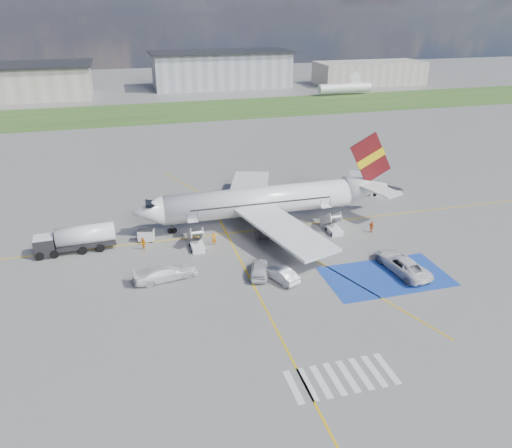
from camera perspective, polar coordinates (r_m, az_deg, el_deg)
The scene contains 22 objects.
ground at distance 57.96m, azimuth 4.02°, elevation -5.40°, with size 400.00×400.00×0.00m, color #60605E.
grass_strip at distance 146.29m, azimuth -8.50°, elevation 12.62°, with size 400.00×30.00×0.01m, color #2D4C1E.
taxiway_line_main at distance 68.13m, azimuth 0.73°, elevation -0.61°, with size 120.00×0.20×0.01m, color gold.
taxiway_line_cross at distance 48.61m, azimuth 2.25°, elevation -11.78°, with size 0.20×60.00×0.01m, color gold.
taxiway_line_diag at distance 68.13m, azimuth 0.73°, elevation -0.61°, with size 0.20×60.00×0.01m, color gold.
staging_box at distance 58.65m, azimuth 14.64°, elevation -5.82°, with size 14.00×8.00×0.01m, color #183995.
crosswalk at distance 43.78m, azimuth 9.73°, elevation -16.91°, with size 9.00×4.00×0.01m.
terminal_centre at distance 187.56m, azimuth -3.97°, elevation 17.16°, with size 48.00×18.00×12.00m, color gray.
terminal_east at distance 199.72m, azimuth 12.82°, elevation 16.49°, with size 40.00×16.00×8.00m, color gray.
airliner at distance 68.97m, azimuth 1.49°, elevation 2.76°, with size 36.81×32.95×11.92m.
airstairs_fwd at distance 63.16m, azimuth -6.75°, elevation -2.26°, with size 1.90×5.20×3.60m.
airstairs_aft at distance 67.95m, azimuth 8.82°, elevation -0.41°, with size 1.90×5.20×3.60m.
fuel_tanker at distance 65.64m, azimuth -19.88°, elevation -1.84°, with size 9.67×3.18×3.25m.
gpu_cart at distance 66.06m, azimuth -12.44°, elevation -1.33°, with size 2.24×1.71×1.66m.
belt_loader at distance 83.14m, azimuth 14.52°, elevation 3.56°, with size 5.53×2.81×1.60m.
car_silver_a at distance 56.63m, azimuth 0.37°, elevation -5.14°, with size 1.95×4.85×1.65m, color #B8BBC0.
car_silver_b at distance 55.73m, azimuth 2.88°, elevation -5.75°, with size 1.63×4.68×1.54m, color silver.
van_white_a at distance 59.83m, azimuth 16.36°, elevation -4.12°, with size 2.89×6.26×2.35m, color silver.
van_white_b at distance 56.63m, azimuth -10.27°, elevation -5.28°, with size 2.23×5.48×2.15m, color silver.
crew_fwd at distance 63.73m, azimuth -4.80°, elevation -1.71°, with size 0.60×0.40×1.65m, color orange.
crew_nose at distance 63.83m, azimuth -12.78°, elevation -2.23°, with size 0.80×0.62×1.64m, color orange.
crew_aft at distance 68.74m, azimuth 13.08°, elevation -0.32°, with size 0.93×0.39×1.59m, color #E4550C.
Camera 1 is at (-17.22, -47.45, 28.48)m, focal length 35.00 mm.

